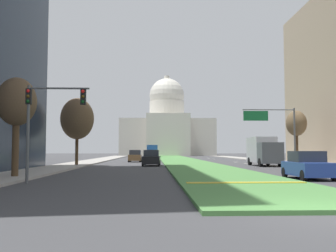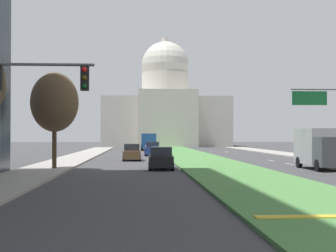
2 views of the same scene
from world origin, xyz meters
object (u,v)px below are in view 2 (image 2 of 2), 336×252
(sedan_midblock, at_px, (161,159))
(city_bus, at_px, (148,140))
(capitol_building, at_px, (165,109))
(sedan_distant, at_px, (132,153))
(traffic_light_near_left, at_px, (23,102))
(box_truck_delivery, at_px, (320,148))
(overhead_guide_sign, at_px, (336,110))
(sedan_far_horizon, at_px, (153,149))
(street_tree_left_mid, at_px, (55,102))
(sedan_very_far, at_px, (151,147))

(sedan_midblock, height_order, city_bus, city_bus)
(capitol_building, height_order, sedan_distant, capitol_building)
(sedan_midblock, bearing_deg, sedan_distant, 100.50)
(traffic_light_near_left, relative_size, box_truck_delivery, 0.81)
(overhead_guide_sign, relative_size, sedan_distant, 1.51)
(sedan_far_horizon, bearing_deg, traffic_light_near_left, -96.78)
(street_tree_left_mid, xyz_separation_m, box_truck_delivery, (20.64, -0.47, -3.51))
(box_truck_delivery, bearing_deg, sedan_far_horizon, 114.79)
(street_tree_left_mid, xyz_separation_m, sedan_very_far, (8.45, 42.12, -4.42))
(overhead_guide_sign, bearing_deg, city_bus, 105.32)
(traffic_light_near_left, distance_m, street_tree_left_mid, 21.72)
(traffic_light_near_left, xyz_separation_m, sedan_distant, (3.14, 35.32, -2.97))
(overhead_guide_sign, relative_size, city_bus, 0.59)
(traffic_light_near_left, height_order, street_tree_left_mid, street_tree_left_mid)
(traffic_light_near_left, bearing_deg, city_bus, 85.59)
(street_tree_left_mid, relative_size, box_truck_delivery, 1.17)
(sedan_distant, relative_size, sedan_very_far, 0.97)
(capitol_building, xyz_separation_m, sedan_distant, (-7.21, -68.05, -8.17))
(sedan_very_far, bearing_deg, overhead_guide_sign, -72.09)
(capitol_building, bearing_deg, traffic_light_near_left, -95.72)
(capitol_building, bearing_deg, sedan_very_far, -96.47)
(overhead_guide_sign, xyz_separation_m, city_bus, (-13.90, 50.74, -2.90))
(sedan_midblock, xyz_separation_m, city_bus, (-0.04, 50.24, 0.95))
(traffic_light_near_left, height_order, sedan_distant, traffic_light_near_left)
(capitol_building, height_order, sedan_midblock, capitol_building)
(overhead_guide_sign, xyz_separation_m, sedan_far_horizon, (-13.79, 26.34, -3.82))
(box_truck_delivery, bearing_deg, capitol_building, 95.33)
(sedan_midblock, height_order, sedan_far_horizon, sedan_far_horizon)
(sedan_far_horizon, distance_m, city_bus, 24.42)
(overhead_guide_sign, xyz_separation_m, sedan_midblock, (-13.86, 0.50, -3.84))
(box_truck_delivery, bearing_deg, city_bus, 103.69)
(capitol_building, height_order, sedan_far_horizon, capitol_building)
(sedan_very_far, height_order, city_bus, city_bus)
(overhead_guide_sign, distance_m, sedan_very_far, 44.52)
(street_tree_left_mid, height_order, city_bus, street_tree_left_mid)
(box_truck_delivery, bearing_deg, street_tree_left_mid, 178.70)
(sedan_midblock, bearing_deg, traffic_light_near_left, -104.35)
(overhead_guide_sign, height_order, sedan_far_horizon, overhead_guide_sign)
(sedan_far_horizon, height_order, box_truck_delivery, box_truck_delivery)
(sedan_far_horizon, bearing_deg, sedan_distant, -101.55)
(traffic_light_near_left, xyz_separation_m, city_bus, (5.57, 72.19, -2.03))
(sedan_midblock, relative_size, box_truck_delivery, 0.74)
(traffic_light_near_left, height_order, sedan_far_horizon, traffic_light_near_left)
(overhead_guide_sign, distance_m, sedan_far_horizon, 29.98)
(overhead_guide_sign, height_order, sedan_very_far, overhead_guide_sign)
(sedan_distant, relative_size, sedan_far_horizon, 0.91)
(traffic_light_near_left, relative_size, street_tree_left_mid, 0.69)
(sedan_far_horizon, relative_size, city_bus, 0.43)
(capitol_building, bearing_deg, sedan_far_horizon, -94.80)
(sedan_midblock, bearing_deg, street_tree_left_mid, -177.00)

